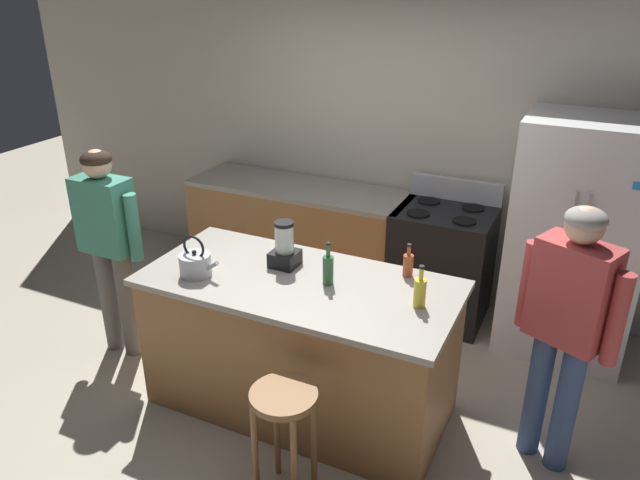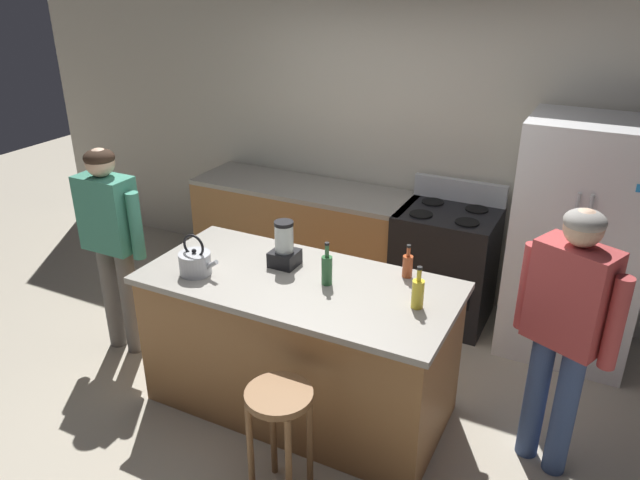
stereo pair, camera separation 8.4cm
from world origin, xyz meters
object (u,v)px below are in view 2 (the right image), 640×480
Objects in this scene: stove_range at (444,265)px; bottle_soda at (418,293)px; bottle_olive_oil at (327,269)px; person_by_island_left at (111,233)px; kitchen_island at (299,344)px; refrigerator at (579,242)px; blender_appliance at (284,247)px; person_by_sink_right at (566,320)px; tea_kettle at (195,262)px; bottle_cooking_sauce at (408,265)px; bar_stool at (280,417)px.

stove_range is 4.39× the size of bottle_soda.
bottle_soda is at bearing -1.67° from bottle_olive_oil.
person_by_island_left is at bearing -143.00° from stove_range.
stove_range is at bearing 71.25° from kitchen_island.
blender_appliance is (-1.66, -1.36, 0.18)m from refrigerator.
person_by_sink_right is at bearing -52.76° from stove_range.
kitchen_island is 7.67× the size of bottle_soda.
blender_appliance is 0.57m from tea_kettle.
bottle_olive_oil is at bearing -173.49° from person_by_sink_right.
refrigerator reaches higher than bottle_soda.
stove_range is at bearing 77.18° from bottle_olive_oil.
tea_kettle is at bearing -141.28° from blender_appliance.
blender_appliance is (-0.18, 0.14, 0.60)m from kitchen_island.
bottle_soda reaches higher than kitchen_island.
kitchen_island is 0.94m from bottle_soda.
tea_kettle is at bearing -169.38° from person_by_sink_right.
person_by_sink_right is 5.32× the size of blender_appliance.
bottle_soda is at bearing -167.54° from person_by_sink_right.
bottle_cooking_sauce is at bearing 15.27° from blender_appliance.
person_by_sink_right reaches higher than bottle_cooking_sauce.
kitchen_island is at bearing 18.86° from tea_kettle.
blender_appliance is at bearing 140.88° from kitchen_island.
kitchen_island is at bearing 111.09° from bar_stool.
stove_range is at bearing 93.13° from bottle_cooking_sauce.
bottle_soda is (-0.72, -1.48, 0.14)m from refrigerator.
person_by_island_left reaches higher than tea_kettle.
person_by_sink_right reaches higher than stove_range.
person_by_island_left reaches higher than stove_range.
kitchen_island is at bearing -134.62° from refrigerator.
kitchen_island is 0.64m from blender_appliance.
bar_stool is 0.92m from bottle_olive_oil.
kitchen_island is 1.10× the size of refrigerator.
refrigerator is 6.47× the size of tea_kettle.
refrigerator is 1.59× the size of stove_range.
refrigerator is at bearing 48.33° from bottle_olive_oil.
blender_appliance is 0.37m from bottle_olive_oil.
person_by_sink_right is 7.49× the size of bottle_cooking_sauce.
refrigerator reaches higher than bar_stool.
bottle_cooking_sauce reaches higher than stove_range.
tea_kettle reaches higher than stove_range.
bottle_soda is (0.48, 0.74, 0.50)m from bar_stool.
bar_stool is at bearing -21.52° from person_by_island_left.
kitchen_island is 1.62m from person_by_sink_right.
refrigerator reaches higher than stove_range.
bottle_cooking_sauce is at bearing 30.96° from kitchen_island.
bar_stool is 1.01m from bottle_soda.
bottle_soda is at bearing 57.28° from bar_stool.
person_by_island_left is at bearing -178.30° from bottle_olive_oil.
kitchen_island is 2.15m from refrigerator.
bottle_cooking_sauce is at bearing 37.68° from bottle_olive_oil.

